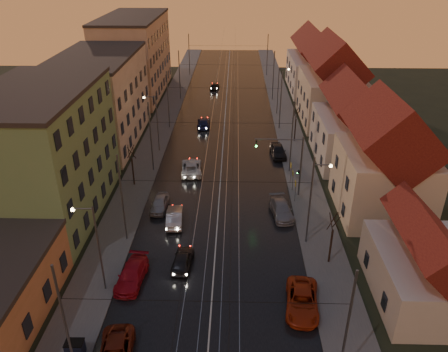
# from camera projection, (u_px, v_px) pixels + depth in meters

# --- Properties ---
(ground) EXTENTS (160.00, 160.00, 0.00)m
(ground) POSITION_uv_depth(u_px,v_px,m) (211.00, 309.00, 33.94)
(ground) COLOR black
(ground) RESTS_ON ground
(road) EXTENTS (16.00, 120.00, 0.04)m
(road) POSITION_uv_depth(u_px,v_px,m) (224.00, 126.00, 69.46)
(road) COLOR black
(road) RESTS_ON ground
(sidewalk_left) EXTENTS (4.00, 120.00, 0.15)m
(sidewalk_left) POSITION_uv_depth(u_px,v_px,m) (162.00, 125.00, 69.67)
(sidewalk_left) COLOR #4C4C4C
(sidewalk_left) RESTS_ON ground
(sidewalk_right) EXTENTS (4.00, 120.00, 0.15)m
(sidewalk_right) POSITION_uv_depth(u_px,v_px,m) (287.00, 126.00, 69.20)
(sidewalk_right) COLOR #4C4C4C
(sidewalk_right) RESTS_ON ground
(tram_rail_0) EXTENTS (0.06, 120.00, 0.03)m
(tram_rail_0) POSITION_uv_depth(u_px,v_px,m) (211.00, 126.00, 69.49)
(tram_rail_0) COLOR gray
(tram_rail_0) RESTS_ON road
(tram_rail_1) EXTENTS (0.06, 120.00, 0.03)m
(tram_rail_1) POSITION_uv_depth(u_px,v_px,m) (220.00, 126.00, 69.46)
(tram_rail_1) COLOR gray
(tram_rail_1) RESTS_ON road
(tram_rail_2) EXTENTS (0.06, 120.00, 0.03)m
(tram_rail_2) POSITION_uv_depth(u_px,v_px,m) (229.00, 126.00, 69.42)
(tram_rail_2) COLOR gray
(tram_rail_2) RESTS_ON road
(tram_rail_3) EXTENTS (0.06, 120.00, 0.03)m
(tram_rail_3) POSITION_uv_depth(u_px,v_px,m) (238.00, 126.00, 69.39)
(tram_rail_3) COLOR gray
(tram_rail_3) RESTS_ON road
(apartment_left_1) EXTENTS (10.00, 18.00, 13.00)m
(apartment_left_1) POSITION_uv_depth(u_px,v_px,m) (44.00, 156.00, 43.80)
(apartment_left_1) COLOR #628B58
(apartment_left_1) RESTS_ON ground
(apartment_left_2) EXTENTS (10.00, 20.00, 12.00)m
(apartment_left_2) POSITION_uv_depth(u_px,v_px,m) (100.00, 100.00, 61.80)
(apartment_left_2) COLOR tan
(apartment_left_2) RESTS_ON ground
(apartment_left_3) EXTENTS (10.00, 24.00, 14.00)m
(apartment_left_3) POSITION_uv_depth(u_px,v_px,m) (135.00, 57.00, 82.66)
(apartment_left_3) COLOR tan
(apartment_left_3) RESTS_ON ground
(house_right_0) EXTENTS (8.16, 10.20, 5.80)m
(house_right_0) POSITION_uv_depth(u_px,v_px,m) (430.00, 267.00, 33.97)
(house_right_0) COLOR beige
(house_right_0) RESTS_ON ground
(house_right_1) EXTENTS (8.67, 10.20, 10.80)m
(house_right_1) POSITION_uv_depth(u_px,v_px,m) (385.00, 165.00, 44.36)
(house_right_1) COLOR beige
(house_right_1) RESTS_ON ground
(house_right_2) EXTENTS (9.18, 12.24, 9.20)m
(house_right_2) POSITION_uv_depth(u_px,v_px,m) (354.00, 127.00, 56.28)
(house_right_2) COLOR beige
(house_right_2) RESTS_ON ground
(house_right_3) EXTENTS (9.18, 14.28, 11.50)m
(house_right_3) POSITION_uv_depth(u_px,v_px,m) (332.00, 86.00, 69.07)
(house_right_3) COLOR beige
(house_right_3) RESTS_ON ground
(house_right_4) EXTENTS (9.18, 16.32, 10.00)m
(house_right_4) POSITION_uv_depth(u_px,v_px,m) (314.00, 65.00, 85.40)
(house_right_4) COLOR beige
(house_right_4) RESTS_ON ground
(catenary_pole_l_0) EXTENTS (0.16, 0.16, 9.00)m
(catenary_pole_l_0) POSITION_uv_depth(u_px,v_px,m) (65.00, 323.00, 26.75)
(catenary_pole_l_0) COLOR #595B60
(catenary_pole_l_0) RESTS_ON ground
(catenary_pole_r_0) EXTENTS (0.16, 0.16, 9.00)m
(catenary_pole_r_0) POSITION_uv_depth(u_px,v_px,m) (347.00, 329.00, 26.34)
(catenary_pole_r_0) COLOR #595B60
(catenary_pole_r_0) RESTS_ON ground
(catenary_pole_l_1) EXTENTS (0.16, 0.16, 9.00)m
(catenary_pole_l_1) POSITION_uv_depth(u_px,v_px,m) (122.00, 200.00, 40.07)
(catenary_pole_l_1) COLOR #595B60
(catenary_pole_l_1) RESTS_ON ground
(catenary_pole_r_1) EXTENTS (0.16, 0.16, 9.00)m
(catenary_pole_r_1) POSITION_uv_depth(u_px,v_px,m) (310.00, 202.00, 39.66)
(catenary_pole_r_1) COLOR #595B60
(catenary_pole_r_1) RESTS_ON ground
(catenary_pole_l_2) EXTENTS (0.16, 0.16, 9.00)m
(catenary_pole_l_2) POSITION_uv_depth(u_px,v_px,m) (151.00, 138.00, 53.39)
(catenary_pole_l_2) COLOR #595B60
(catenary_pole_l_2) RESTS_ON ground
(catenary_pole_r_2) EXTENTS (0.16, 0.16, 9.00)m
(catenary_pole_r_2) POSITION_uv_depth(u_px,v_px,m) (292.00, 139.00, 52.99)
(catenary_pole_r_2) COLOR #595B60
(catenary_pole_r_2) RESTS_ON ground
(catenary_pole_l_3) EXTENTS (0.16, 0.16, 9.00)m
(catenary_pole_l_3) POSITION_uv_depth(u_px,v_px,m) (168.00, 100.00, 66.72)
(catenary_pole_l_3) COLOR #595B60
(catenary_pole_l_3) RESTS_ON ground
(catenary_pole_r_3) EXTENTS (0.16, 0.16, 9.00)m
(catenary_pole_r_3) POSITION_uv_depth(u_px,v_px,m) (281.00, 101.00, 66.31)
(catenary_pole_r_3) COLOR #595B60
(catenary_pole_r_3) RESTS_ON ground
(catenary_pole_l_4) EXTENTS (0.16, 0.16, 9.00)m
(catenary_pole_l_4) POSITION_uv_depth(u_px,v_px,m) (180.00, 76.00, 80.04)
(catenary_pole_l_4) COLOR #595B60
(catenary_pole_l_4) RESTS_ON ground
(catenary_pole_r_4) EXTENTS (0.16, 0.16, 9.00)m
(catenary_pole_r_4) POSITION_uv_depth(u_px,v_px,m) (273.00, 76.00, 79.63)
(catenary_pole_r_4) COLOR #595B60
(catenary_pole_r_4) RESTS_ON ground
(catenary_pole_l_5) EXTENTS (0.16, 0.16, 9.00)m
(catenary_pole_l_5) POSITION_uv_depth(u_px,v_px,m) (189.00, 55.00, 96.03)
(catenary_pole_l_5) COLOR #595B60
(catenary_pole_l_5) RESTS_ON ground
(catenary_pole_r_5) EXTENTS (0.16, 0.16, 9.00)m
(catenary_pole_r_5) POSITION_uv_depth(u_px,v_px,m) (267.00, 55.00, 95.62)
(catenary_pole_r_5) COLOR #595B60
(catenary_pole_r_5) RESTS_ON ground
(street_lamp_0) EXTENTS (1.75, 0.32, 8.00)m
(street_lamp_0) POSITION_uv_depth(u_px,v_px,m) (94.00, 241.00, 33.69)
(street_lamp_0) COLOR #595B60
(street_lamp_0) RESTS_ON ground
(street_lamp_1) EXTENTS (1.75, 0.32, 8.00)m
(street_lamp_1) POSITION_uv_depth(u_px,v_px,m) (314.00, 193.00, 40.36)
(street_lamp_1) COLOR #595B60
(street_lamp_1) RESTS_ON ground
(street_lamp_2) EXTENTS (1.75, 0.32, 8.00)m
(street_lamp_2) POSITION_uv_depth(u_px,v_px,m) (155.00, 118.00, 58.56)
(street_lamp_2) COLOR #595B60
(street_lamp_2) RESTS_ON ground
(street_lamp_3) EXTENTS (1.75, 0.32, 8.00)m
(street_lamp_3) POSITION_uv_depth(u_px,v_px,m) (280.00, 86.00, 72.34)
(street_lamp_3) COLOR #595B60
(street_lamp_3) RESTS_ON ground
(traffic_light_mast) EXTENTS (5.30, 0.32, 7.20)m
(traffic_light_mast) POSITION_uv_depth(u_px,v_px,m) (292.00, 159.00, 47.62)
(traffic_light_mast) COLOR #595B60
(traffic_light_mast) RESTS_ON ground
(bare_tree_0) EXTENTS (1.09, 1.09, 5.11)m
(bare_tree_0) POSITION_uv_depth(u_px,v_px,m) (133.00, 166.00, 50.80)
(bare_tree_0) COLOR black
(bare_tree_0) RESTS_ON ground
(bare_tree_1) EXTENTS (1.09, 1.09, 5.11)m
(bare_tree_1) POSITION_uv_depth(u_px,v_px,m) (332.00, 240.00, 37.88)
(bare_tree_1) COLOR black
(bare_tree_1) RESTS_ON ground
(bare_tree_2) EXTENTS (1.09, 1.09, 5.11)m
(bare_tree_2) POSITION_uv_depth(u_px,v_px,m) (295.00, 125.00, 62.75)
(bare_tree_2) COLOR black
(bare_tree_2) RESTS_ON ground
(driving_car_0) EXTENTS (1.94, 4.15, 1.37)m
(driving_car_0) POSITION_uv_depth(u_px,v_px,m) (183.00, 260.00, 38.31)
(driving_car_0) COLOR black
(driving_car_0) RESTS_ON ground
(driving_car_1) EXTENTS (1.95, 4.63, 1.49)m
(driving_car_1) POSITION_uv_depth(u_px,v_px,m) (175.00, 217.00, 44.43)
(driving_car_1) COLOR #9F9FA4
(driving_car_1) RESTS_ON ground
(driving_car_2) EXTENTS (2.92, 5.53, 1.48)m
(driving_car_2) POSITION_uv_depth(u_px,v_px,m) (191.00, 167.00, 54.61)
(driving_car_2) COLOR silver
(driving_car_2) RESTS_ON ground
(driving_car_3) EXTENTS (2.15, 4.87, 1.39)m
(driving_car_3) POSITION_uv_depth(u_px,v_px,m) (204.00, 123.00, 68.84)
(driving_car_3) COLOR #161B43
(driving_car_3) RESTS_ON ground
(driving_car_4) EXTENTS (1.99, 3.92, 1.28)m
(driving_car_4) POSITION_uv_depth(u_px,v_px,m) (215.00, 86.00, 87.77)
(driving_car_4) COLOR black
(driving_car_4) RESTS_ON ground
(parked_left_2) EXTENTS (2.43, 5.07, 1.43)m
(parked_left_2) POSITION_uv_depth(u_px,v_px,m) (132.00, 275.00, 36.49)
(parked_left_2) COLOR #A5101E
(parked_left_2) RESTS_ON ground
(parked_left_3) EXTENTS (1.80, 4.17, 1.40)m
(parked_left_3) POSITION_uv_depth(u_px,v_px,m) (160.00, 203.00, 46.84)
(parked_left_3) COLOR #9B9BA0
(parked_left_3) RESTS_ON ground
(parked_right_0) EXTENTS (3.03, 5.55, 1.48)m
(parked_right_0) POSITION_uv_depth(u_px,v_px,m) (302.00, 301.00, 33.75)
(parked_right_0) COLOR #A52C10
(parked_right_0) RESTS_ON ground
(parked_right_1) EXTENTS (2.62, 5.09, 1.41)m
(parked_right_1) POSITION_uv_depth(u_px,v_px,m) (281.00, 209.00, 45.74)
(parked_right_1) COLOR gray
(parked_right_1) RESTS_ON ground
(parked_right_2) EXTENTS (2.22, 4.77, 1.58)m
(parked_right_2) POSITION_uv_depth(u_px,v_px,m) (278.00, 151.00, 58.95)
(parked_right_2) COLOR black
(parked_right_2) RESTS_ON ground
(dumpster) EXTENTS (1.21, 0.82, 1.10)m
(dumpster) POSITION_uv_depth(u_px,v_px,m) (75.00, 349.00, 29.71)
(dumpster) COLOR black
(dumpster) RESTS_ON sidewalk_left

